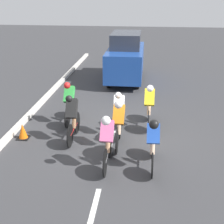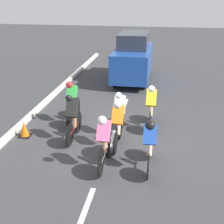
{
  "view_description": "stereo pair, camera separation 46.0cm",
  "coord_description": "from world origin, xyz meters",
  "px_view_note": "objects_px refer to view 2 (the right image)",
  "views": [
    {
      "loc": [
        -1.0,
        9.03,
        4.38
      ],
      "look_at": [
        -0.02,
        0.5,
        0.95
      ],
      "focal_mm": 50.0,
      "sensor_mm": 36.0,
      "label": 1
    },
    {
      "loc": [
        -1.46,
        8.96,
        4.38
      ],
      "look_at": [
        -0.02,
        0.5,
        0.95
      ],
      "focal_mm": 50.0,
      "sensor_mm": 36.0,
      "label": 2
    }
  ],
  "objects_px": {
    "cyclist_blue": "(150,142)",
    "traffic_cone": "(24,129)",
    "cyclist_yellow": "(151,105)",
    "cyclist_pink": "(104,139)",
    "cyclist_white": "(120,112)",
    "cyclist_orange": "(118,121)",
    "cyclist_black": "(73,116)",
    "support_car": "(133,58)",
    "cyclist_green": "(72,101)"
  },
  "relations": [
    {
      "from": "cyclist_white",
      "to": "cyclist_green",
      "type": "bearing_deg",
      "value": -22.49
    },
    {
      "from": "cyclist_yellow",
      "to": "cyclist_black",
      "type": "distance_m",
      "value": 2.63
    },
    {
      "from": "cyclist_pink",
      "to": "traffic_cone",
      "type": "relative_size",
      "value": 3.44
    },
    {
      "from": "cyclist_black",
      "to": "cyclist_blue",
      "type": "height_order",
      "value": "cyclist_black"
    },
    {
      "from": "cyclist_orange",
      "to": "support_car",
      "type": "height_order",
      "value": "support_car"
    },
    {
      "from": "cyclist_black",
      "to": "cyclist_orange",
      "type": "relative_size",
      "value": 1.02
    },
    {
      "from": "cyclist_orange",
      "to": "traffic_cone",
      "type": "relative_size",
      "value": 3.34
    },
    {
      "from": "cyclist_white",
      "to": "cyclist_orange",
      "type": "height_order",
      "value": "cyclist_orange"
    },
    {
      "from": "cyclist_blue",
      "to": "cyclist_green",
      "type": "distance_m",
      "value": 3.83
    },
    {
      "from": "cyclist_black",
      "to": "cyclist_blue",
      "type": "bearing_deg",
      "value": 150.89
    },
    {
      "from": "cyclist_white",
      "to": "cyclist_yellow",
      "type": "bearing_deg",
      "value": -141.32
    },
    {
      "from": "cyclist_orange",
      "to": "cyclist_green",
      "type": "distance_m",
      "value": 2.38
    },
    {
      "from": "cyclist_white",
      "to": "cyclist_blue",
      "type": "xyz_separation_m",
      "value": [
        -1.03,
        1.9,
        0.01
      ]
    },
    {
      "from": "support_car",
      "to": "traffic_cone",
      "type": "height_order",
      "value": "support_car"
    },
    {
      "from": "cyclist_black",
      "to": "cyclist_blue",
      "type": "relative_size",
      "value": 1.0
    },
    {
      "from": "cyclist_white",
      "to": "cyclist_black",
      "type": "distance_m",
      "value": 1.47
    },
    {
      "from": "cyclist_black",
      "to": "cyclist_green",
      "type": "xyz_separation_m",
      "value": [
        0.4,
        -1.3,
        0.0
      ]
    },
    {
      "from": "cyclist_green",
      "to": "traffic_cone",
      "type": "xyz_separation_m",
      "value": [
        1.19,
        1.35,
        -0.56
      ]
    },
    {
      "from": "cyclist_blue",
      "to": "traffic_cone",
      "type": "xyz_separation_m",
      "value": [
        3.98,
        -1.28,
        -0.55
      ]
    },
    {
      "from": "cyclist_pink",
      "to": "cyclist_blue",
      "type": "bearing_deg",
      "value": -175.58
    },
    {
      "from": "cyclist_yellow",
      "to": "traffic_cone",
      "type": "bearing_deg",
      "value": 19.36
    },
    {
      "from": "cyclist_blue",
      "to": "cyclist_green",
      "type": "xyz_separation_m",
      "value": [
        2.79,
        -2.63,
        0.01
      ]
    },
    {
      "from": "cyclist_pink",
      "to": "cyclist_blue",
      "type": "relative_size",
      "value": 1.01
    },
    {
      "from": "cyclist_pink",
      "to": "support_car",
      "type": "height_order",
      "value": "support_car"
    },
    {
      "from": "cyclist_black",
      "to": "cyclist_pink",
      "type": "bearing_deg",
      "value": 131.04
    },
    {
      "from": "cyclist_yellow",
      "to": "cyclist_green",
      "type": "height_order",
      "value": "cyclist_green"
    },
    {
      "from": "cyclist_pink",
      "to": "cyclist_white",
      "type": "distance_m",
      "value": 1.99
    },
    {
      "from": "cyclist_pink",
      "to": "cyclist_blue",
      "type": "distance_m",
      "value": 1.16
    },
    {
      "from": "cyclist_black",
      "to": "traffic_cone",
      "type": "bearing_deg",
      "value": 1.85
    },
    {
      "from": "cyclist_pink",
      "to": "traffic_cone",
      "type": "xyz_separation_m",
      "value": [
        2.82,
        -1.37,
        -0.57
      ]
    },
    {
      "from": "cyclist_white",
      "to": "cyclist_orange",
      "type": "xyz_separation_m",
      "value": [
        -0.06,
        0.82,
        0.04
      ]
    },
    {
      "from": "cyclist_orange",
      "to": "cyclist_black",
      "type": "bearing_deg",
      "value": -9.95
    },
    {
      "from": "cyclist_blue",
      "to": "cyclist_orange",
      "type": "distance_m",
      "value": 1.45
    },
    {
      "from": "cyclist_pink",
      "to": "cyclist_black",
      "type": "height_order",
      "value": "cyclist_pink"
    },
    {
      "from": "cyclist_black",
      "to": "cyclist_yellow",
      "type": "bearing_deg",
      "value": -150.19
    },
    {
      "from": "cyclist_pink",
      "to": "traffic_cone",
      "type": "distance_m",
      "value": 3.19
    },
    {
      "from": "cyclist_pink",
      "to": "cyclist_green",
      "type": "xyz_separation_m",
      "value": [
        1.63,
        -2.71,
        -0.01
      ]
    },
    {
      "from": "traffic_cone",
      "to": "cyclist_yellow",
      "type": "bearing_deg",
      "value": -160.64
    },
    {
      "from": "cyclist_orange",
      "to": "cyclist_green",
      "type": "xyz_separation_m",
      "value": [
        1.82,
        -1.54,
        -0.02
      ]
    },
    {
      "from": "cyclist_orange",
      "to": "support_car",
      "type": "distance_m",
      "value": 7.13
    },
    {
      "from": "cyclist_green",
      "to": "cyclist_orange",
      "type": "bearing_deg",
      "value": 139.64
    },
    {
      "from": "cyclist_orange",
      "to": "traffic_cone",
      "type": "xyz_separation_m",
      "value": [
        3.0,
        -0.2,
        -0.58
      ]
    },
    {
      "from": "cyclist_yellow",
      "to": "cyclist_pink",
      "type": "bearing_deg",
      "value": 69.01
    },
    {
      "from": "cyclist_orange",
      "to": "cyclist_pink",
      "type": "bearing_deg",
      "value": 81.16
    },
    {
      "from": "cyclist_yellow",
      "to": "cyclist_white",
      "type": "height_order",
      "value": "cyclist_yellow"
    },
    {
      "from": "cyclist_green",
      "to": "traffic_cone",
      "type": "distance_m",
      "value": 1.88
    },
    {
      "from": "cyclist_black",
      "to": "traffic_cone",
      "type": "xyz_separation_m",
      "value": [
        1.59,
        0.05,
        -0.56
      ]
    },
    {
      "from": "cyclist_blue",
      "to": "traffic_cone",
      "type": "bearing_deg",
      "value": -17.83
    },
    {
      "from": "cyclist_pink",
      "to": "cyclist_green",
      "type": "relative_size",
      "value": 1.01
    },
    {
      "from": "cyclist_green",
      "to": "cyclist_blue",
      "type": "bearing_deg",
      "value": 136.72
    }
  ]
}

